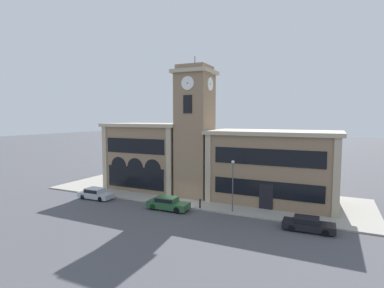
# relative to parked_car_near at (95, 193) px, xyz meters

# --- Properties ---
(ground_plane) EXTENTS (300.00, 300.00, 0.00)m
(ground_plane) POSITION_rel_parked_car_near_xyz_m (10.87, 1.34, -0.71)
(ground_plane) COLOR #4C4C51
(sidewalk_kerb) EXTENTS (41.97, 12.73, 0.15)m
(sidewalk_kerb) POSITION_rel_parked_car_near_xyz_m (10.87, 7.71, -0.63)
(sidewalk_kerb) COLOR #A39E93
(sidewalk_kerb) RESTS_ON ground_plane
(clock_tower) EXTENTS (4.81, 4.81, 18.02)m
(clock_tower) POSITION_rel_parked_car_near_xyz_m (10.87, 6.55, 7.75)
(clock_tower) COLOR #897056
(clock_tower) RESTS_ON ground_plane
(town_hall_left_wing) EXTENTS (11.88, 8.28, 9.46)m
(town_hall_left_wing) POSITION_rel_parked_car_near_xyz_m (2.92, 8.25, 4.05)
(town_hall_left_wing) COLOR #897056
(town_hall_left_wing) RESTS_ON ground_plane
(town_hall_right_wing) EXTENTS (15.33, 8.28, 8.72)m
(town_hall_right_wing) POSITION_rel_parked_car_near_xyz_m (20.54, 8.26, 3.68)
(town_hall_right_wing) COLOR #897056
(town_hall_right_wing) RESTS_ON ground_plane
(parked_car_near) EXTENTS (4.52, 1.96, 1.35)m
(parked_car_near) POSITION_rel_parked_car_near_xyz_m (0.00, 0.00, 0.00)
(parked_car_near) COLOR #B2B7C1
(parked_car_near) RESTS_ON ground_plane
(parked_car_mid) EXTENTS (4.79, 1.96, 1.45)m
(parked_car_mid) POSITION_rel_parked_car_near_xyz_m (10.56, 0.00, 0.05)
(parked_car_mid) COLOR #285633
(parked_car_mid) RESTS_ON ground_plane
(parked_car_far) EXTENTS (4.57, 1.92, 1.25)m
(parked_car_far) POSITION_rel_parked_car_near_xyz_m (25.23, 0.00, -0.05)
(parked_car_far) COLOR black
(parked_car_far) RESTS_ON ground_plane
(street_lamp) EXTENTS (0.36, 0.36, 5.58)m
(street_lamp) POSITION_rel_parked_car_near_xyz_m (17.44, 2.06, 3.12)
(street_lamp) COLOR #4C4C51
(street_lamp) RESTS_ON sidewalk_kerb
(bollard) EXTENTS (0.18, 0.18, 1.06)m
(bollard) POSITION_rel_parked_car_near_xyz_m (13.76, 1.72, -0.04)
(bollard) COLOR black
(bollard) RESTS_ON sidewalk_kerb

